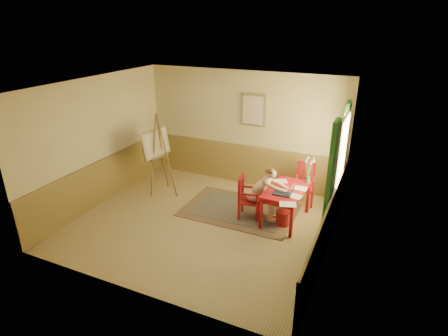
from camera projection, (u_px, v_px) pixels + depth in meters
The scene contains 14 objects.
room at pixel (200, 159), 7.05m from camera, with size 5.04×4.54×2.84m.
wainscot at pixel (218, 186), 8.06m from camera, with size 5.00×4.50×1.00m.
window at pixel (338, 161), 7.08m from camera, with size 0.12×2.01×2.20m.
wall_portrait at pixel (253, 110), 8.62m from camera, with size 0.60×0.05×0.76m.
rug at pixel (239, 210), 8.06m from camera, with size 2.41×1.61×0.02m.
table at pixel (286, 193), 7.43m from camera, with size 0.79×1.24×0.72m.
chair_left at pixel (248, 197), 7.62m from camera, with size 0.49×0.47×0.92m.
chair_back at pixel (305, 184), 8.24m from camera, with size 0.48×0.49×0.92m.
figure at pixel (263, 191), 7.48m from camera, with size 0.88×0.45×1.16m.
laptop at pixel (285, 192), 7.14m from camera, with size 0.42×0.26×0.25m.
papers at pixel (290, 192), 7.26m from camera, with size 0.80×1.26×0.00m.
vase at pixel (309, 171), 7.58m from camera, with size 0.18×0.27×0.55m.
wastebasket at pixel (283, 218), 7.45m from camera, with size 0.29×0.29×0.31m, color #B82A2C.
easel at pixel (157, 147), 8.50m from camera, with size 0.69×0.87×1.94m.
Camera 1 is at (3.13, -5.82, 3.91)m, focal length 29.55 mm.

